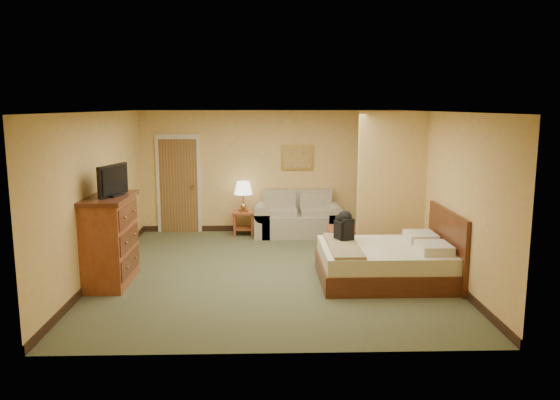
{
  "coord_description": "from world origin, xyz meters",
  "views": [
    {
      "loc": [
        -0.11,
        -8.63,
        2.69
      ],
      "look_at": [
        0.15,
        0.6,
        1.09
      ],
      "focal_mm": 35.0,
      "sensor_mm": 36.0,
      "label": 1
    }
  ],
  "objects_px": {
    "coffee_table": "(345,234)",
    "dresser": "(109,240)",
    "loveseat": "(298,221)",
    "bed": "(389,262)"
  },
  "relations": [
    {
      "from": "loveseat",
      "to": "coffee_table",
      "type": "height_order",
      "value": "loveseat"
    },
    {
      "from": "dresser",
      "to": "coffee_table",
      "type": "bearing_deg",
      "value": 25.5
    },
    {
      "from": "dresser",
      "to": "bed",
      "type": "height_order",
      "value": "dresser"
    },
    {
      "from": "loveseat",
      "to": "dresser",
      "type": "distance_m",
      "value": 4.36
    },
    {
      "from": "coffee_table",
      "to": "loveseat",
      "type": "bearing_deg",
      "value": 123.43
    },
    {
      "from": "bed",
      "to": "loveseat",
      "type": "bearing_deg",
      "value": 111.78
    },
    {
      "from": "coffee_table",
      "to": "dresser",
      "type": "distance_m",
      "value": 4.31
    },
    {
      "from": "dresser",
      "to": "bed",
      "type": "bearing_deg",
      "value": 0.08
    },
    {
      "from": "dresser",
      "to": "bed",
      "type": "relative_size",
      "value": 0.67
    },
    {
      "from": "coffee_table",
      "to": "dresser",
      "type": "bearing_deg",
      "value": -154.5
    }
  ]
}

